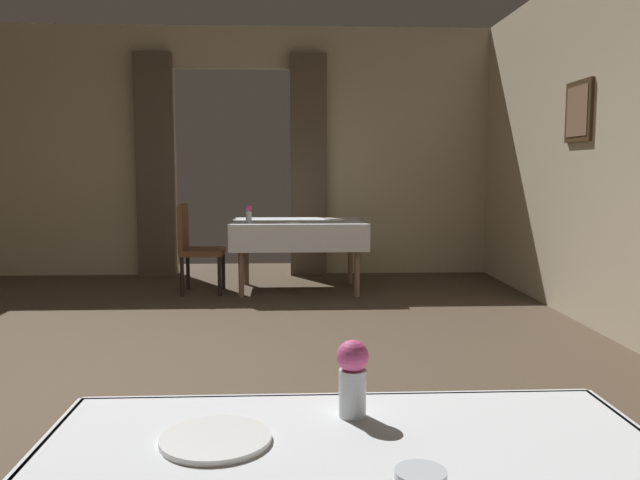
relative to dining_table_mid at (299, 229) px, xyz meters
The scene contains 9 objects.
ground 3.19m from the dining_table_mid, 104.60° to the right, with size 10.08×10.08×0.00m, color #4C3D2D.
wall_back 1.64m from the dining_table_mid, 124.32° to the left, with size 6.40×0.27×3.00m.
dining_table_mid is the anchor object (origin of this frame).
chair_mid_left 1.10m from the dining_table_mid, behind, with size 0.45×0.44×0.93m.
flower_vase_near 5.43m from the dining_table_mid, 89.52° to the right, with size 0.07×0.07×0.17m.
plate_near_b 5.56m from the dining_table_mid, 92.44° to the right, with size 0.22×0.22×0.01m, color white.
flower_vase_mid 0.60m from the dining_table_mid, 154.28° to the right, with size 0.07×0.07×0.18m.
plate_mid_b 0.30m from the dining_table_mid, 103.96° to the right, with size 0.18×0.18×0.01m, color white.
plate_mid_c 0.44m from the dining_table_mid, 24.74° to the left, with size 0.24×0.24×0.01m, color white.
Camera 1 is at (0.70, -3.74, 1.28)m, focal length 35.91 mm.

